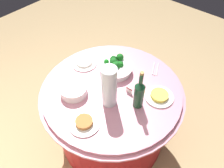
% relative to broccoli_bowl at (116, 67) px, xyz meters
% --- Properties ---
extents(ground_plane, '(6.00, 6.00, 0.00)m').
position_rel_broccoli_bowl_xyz_m(ground_plane, '(-0.11, 0.17, -0.78)').
color(ground_plane, tan).
extents(buffet_table, '(1.16, 1.16, 0.74)m').
position_rel_broccoli_bowl_xyz_m(buffet_table, '(-0.11, 0.17, -0.41)').
color(buffet_table, maroon).
rests_on(buffet_table, ground_plane).
extents(broccoli_bowl, '(0.28, 0.28, 0.11)m').
position_rel_broccoli_bowl_xyz_m(broccoli_bowl, '(0.00, 0.00, 0.00)').
color(broccoli_bowl, white).
rests_on(broccoli_bowl, buffet_table).
extents(plate_stack, '(0.21, 0.21, 0.07)m').
position_rel_broccoli_bowl_xyz_m(plate_stack, '(0.08, 0.40, -0.01)').
color(plate_stack, white).
rests_on(plate_stack, buffet_table).
extents(wine_bottle, '(0.07, 0.07, 0.34)m').
position_rel_broccoli_bowl_xyz_m(wine_bottle, '(-0.36, 0.17, 0.08)').
color(wine_bottle, '#153D23').
rests_on(wine_bottle, buffet_table).
extents(decorative_fruit_vase, '(0.11, 0.11, 0.34)m').
position_rel_broccoli_bowl_xyz_m(decorative_fruit_vase, '(-0.18, 0.29, 0.11)').
color(decorative_fruit_vase, silver).
rests_on(decorative_fruit_vase, buffet_table).
extents(serving_tongs, '(0.11, 0.16, 0.01)m').
position_rel_broccoli_bowl_xyz_m(serving_tongs, '(-0.25, -0.23, -0.04)').
color(serving_tongs, silver).
rests_on(serving_tongs, buffet_table).
extents(food_plate_rice, '(0.22, 0.22, 0.03)m').
position_rel_broccoli_bowl_xyz_m(food_plate_rice, '(0.27, 0.11, -0.03)').
color(food_plate_rice, white).
rests_on(food_plate_rice, buffet_table).
extents(food_plate_peanuts, '(0.22, 0.22, 0.04)m').
position_rel_broccoli_bowl_xyz_m(food_plate_peanuts, '(-0.17, 0.54, -0.03)').
color(food_plate_peanuts, white).
rests_on(food_plate_peanuts, buffet_table).
extents(food_plate_fried_egg, '(0.22, 0.22, 0.04)m').
position_rel_broccoli_bowl_xyz_m(food_plate_fried_egg, '(-0.44, 0.01, -0.03)').
color(food_plate_fried_egg, white).
rests_on(food_plate_fried_egg, buffet_table).
extents(label_placard_front, '(0.05, 0.01, 0.05)m').
position_rel_broccoli_bowl_xyz_m(label_placard_front, '(-0.23, 0.12, -0.01)').
color(label_placard_front, white).
rests_on(label_placard_front, buffet_table).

